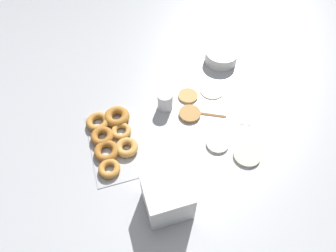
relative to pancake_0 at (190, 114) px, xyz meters
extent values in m
plane|color=#B2B5BA|center=(0.06, -0.01, -0.01)|extent=(3.00, 3.00, 0.00)
cylinder|color=#B27F42|center=(0.00, 0.00, 0.00)|extent=(0.10, 0.10, 0.02)
cylinder|color=beige|center=(0.28, 0.15, 0.00)|extent=(0.11, 0.11, 0.01)
cylinder|color=tan|center=(-0.11, 0.03, 0.00)|extent=(0.09, 0.09, 0.01)
cylinder|color=beige|center=(-0.11, 0.15, 0.00)|extent=(0.12, 0.12, 0.01)
cylinder|color=beige|center=(0.19, 0.06, 0.00)|extent=(0.10, 0.10, 0.01)
cube|color=#ADAFB5|center=(0.06, -0.36, 0.00)|extent=(0.37, 0.20, 0.01)
torus|color=#C68438|center=(-0.07, -0.41, 0.01)|extent=(0.10, 0.10, 0.03)
torus|color=#AD6B28|center=(0.02, -0.40, 0.01)|extent=(0.10, 0.10, 0.03)
torus|color=#AD6B28|center=(0.10, -0.40, 0.01)|extent=(0.10, 0.10, 0.03)
torus|color=#C68438|center=(0.18, -0.40, 0.01)|extent=(0.09, 0.09, 0.03)
torus|color=#B7752D|center=(-0.07, -0.32, 0.02)|extent=(0.11, 0.11, 0.04)
torus|color=#D19347|center=(0.01, -0.32, 0.01)|extent=(0.09, 0.09, 0.02)
torus|color=#D19347|center=(0.10, -0.32, 0.01)|extent=(0.10, 0.10, 0.03)
cylinder|color=white|center=(-0.30, 0.28, 0.02)|extent=(0.17, 0.17, 0.06)
cube|color=white|center=(0.38, -0.23, 0.00)|extent=(0.15, 0.16, 0.03)
cube|color=white|center=(0.38, -0.23, 0.03)|extent=(0.15, 0.16, 0.03)
cube|color=white|center=(0.38, -0.23, 0.06)|extent=(0.15, 0.16, 0.03)
cube|color=white|center=(0.38, -0.23, 0.08)|extent=(0.15, 0.16, 0.03)
cube|color=white|center=(0.38, -0.23, 0.11)|extent=(0.15, 0.16, 0.03)
cube|color=white|center=(0.38, -0.23, 0.13)|extent=(0.15, 0.16, 0.03)
cylinder|color=white|center=(-0.08, -0.09, 0.04)|extent=(0.07, 0.07, 0.09)
cube|color=brown|center=(0.03, 0.10, -0.01)|extent=(0.07, 0.13, 0.01)
cube|color=#BCBCC1|center=(0.09, 0.21, -0.01)|extent=(0.10, 0.13, 0.01)
camera|label=1|loc=(0.79, -0.35, 1.07)|focal=32.00mm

